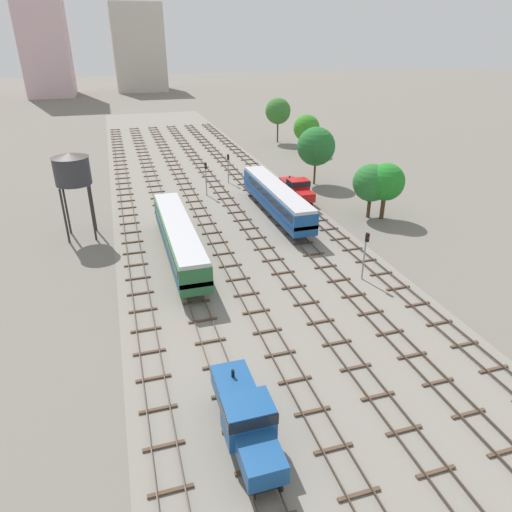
# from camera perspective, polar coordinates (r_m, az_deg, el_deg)

# --- Properties ---
(ground_plane) EXTENTS (480.00, 480.00, 0.00)m
(ground_plane) POSITION_cam_1_polar(r_m,az_deg,el_deg) (63.96, -5.25, 6.20)
(ground_plane) COLOR slate
(ballast_bed) EXTENTS (26.97, 176.00, 0.01)m
(ballast_bed) POSITION_cam_1_polar(r_m,az_deg,el_deg) (63.96, -5.25, 6.20)
(ballast_bed) COLOR gray
(ballast_bed) RESTS_ON ground
(track_far_left) EXTENTS (2.40, 126.00, 0.29)m
(track_far_left) POSITION_cam_1_polar(r_m,az_deg,el_deg) (63.73, -15.63, 5.39)
(track_far_left) COLOR #47382D
(track_far_left) RESTS_ON ground
(track_left) EXTENTS (2.40, 126.00, 0.29)m
(track_left) POSITION_cam_1_polar(r_m,az_deg,el_deg) (63.93, -11.52, 5.90)
(track_left) COLOR #47382D
(track_left) RESTS_ON ground
(track_centre_left) EXTENTS (2.40, 126.00, 0.29)m
(track_centre_left) POSITION_cam_1_polar(r_m,az_deg,el_deg) (64.46, -7.45, 6.37)
(track_centre_left) COLOR #47382D
(track_centre_left) RESTS_ON ground
(track_centre) EXTENTS (2.40, 126.00, 0.29)m
(track_centre) POSITION_cam_1_polar(r_m,az_deg,el_deg) (65.30, -3.46, 6.80)
(track_centre) COLOR #47382D
(track_centre) RESTS_ON ground
(track_centre_right) EXTENTS (2.40, 126.00, 0.29)m
(track_centre_right) POSITION_cam_1_polar(r_m,az_deg,el_deg) (66.46, 0.42, 7.19)
(track_centre_right) COLOR #47382D
(track_centre_right) RESTS_ON ground
(track_right) EXTENTS (2.40, 126.00, 0.29)m
(track_right) POSITION_cam_1_polar(r_m,az_deg,el_deg) (67.91, 4.15, 7.53)
(track_right) COLOR #47382D
(track_right) RESTS_ON ground
(shunter_loco_left_nearest) EXTENTS (2.74, 8.46, 3.10)m
(shunter_loco_left_nearest) POSITION_cam_1_polar(r_m,az_deg,el_deg) (27.18, -1.24, -19.30)
(shunter_loco_left_nearest) COLOR #194C8C
(shunter_loco_left_nearest) RESTS_ON ground
(diesel_railcar_left_near) EXTENTS (2.96, 20.50, 3.80)m
(diesel_railcar_left_near) POSITION_cam_1_polar(r_m,az_deg,el_deg) (47.89, -9.54, 2.42)
(diesel_railcar_left_near) COLOR #286638
(diesel_railcar_left_near) RESTS_ON ground
(diesel_railcar_centre_right_mid) EXTENTS (2.96, 20.50, 3.80)m
(diesel_railcar_centre_right_mid) POSITION_cam_1_polar(r_m,az_deg,el_deg) (59.19, 2.53, 7.32)
(diesel_railcar_centre_right_mid) COLOR #194C8C
(diesel_railcar_centre_right_mid) RESTS_ON ground
(shunter_loco_right_midfar) EXTENTS (2.74, 8.46, 3.10)m
(shunter_loco_right_midfar) POSITION_cam_1_polar(r_m,az_deg,el_deg) (64.87, 5.09, 8.36)
(shunter_loco_right_midfar) COLOR red
(shunter_loco_right_midfar) RESTS_ON ground
(water_tower) EXTENTS (4.06, 4.06, 9.82)m
(water_tower) POSITION_cam_1_polar(r_m,az_deg,el_deg) (55.05, -21.88, 9.92)
(water_tower) COLOR #2D2826
(water_tower) RESTS_ON ground
(signal_post_nearest) EXTENTS (0.28, 0.47, 4.95)m
(signal_post_nearest) POSITION_cam_1_polar(r_m,az_deg,el_deg) (67.50, -6.23, 10.02)
(signal_post_nearest) COLOR gray
(signal_post_nearest) RESTS_ON ground
(signal_post_near) EXTENTS (0.28, 0.47, 4.93)m
(signal_post_near) POSITION_cam_1_polar(r_m,az_deg,el_deg) (44.14, 13.41, 0.78)
(signal_post_near) COLOR gray
(signal_post_near) RESTS_ON ground
(signal_post_mid) EXTENTS (0.28, 0.47, 4.64)m
(signal_post_mid) POSITION_cam_1_polar(r_m,az_deg,el_deg) (73.48, -3.47, 11.27)
(signal_post_mid) COLOR gray
(signal_post_mid) RESTS_ON ground
(lineside_tree_0) EXTENTS (5.10, 5.10, 7.51)m
(lineside_tree_0) POSITION_cam_1_polar(r_m,az_deg,el_deg) (93.26, 6.28, 15.49)
(lineside_tree_0) COLOR #4C331E
(lineside_tree_0) RESTS_ON ground
(lineside_tree_1) EXTENTS (5.42, 5.42, 9.34)m
(lineside_tree_1) POSITION_cam_1_polar(r_m,az_deg,el_deg) (103.04, 2.74, 17.51)
(lineside_tree_1) COLOR #4C331E
(lineside_tree_1) RESTS_ON ground
(lineside_tree_2) EXTENTS (5.84, 5.84, 8.82)m
(lineside_tree_2) POSITION_cam_1_polar(r_m,az_deg,el_deg) (72.76, 7.46, 13.32)
(lineside_tree_2) COLOR #4C331E
(lineside_tree_2) RESTS_ON ground
(lineside_tree_3) EXTENTS (4.71, 4.71, 6.93)m
(lineside_tree_3) POSITION_cam_1_polar(r_m,az_deg,el_deg) (59.99, 14.14, 8.79)
(lineside_tree_3) COLOR #4C331E
(lineside_tree_3) RESTS_ON ground
(lineside_tree_4) EXTENTS (4.66, 4.66, 7.18)m
(lineside_tree_4) POSITION_cam_1_polar(r_m,az_deg,el_deg) (59.85, 15.79, 8.81)
(lineside_tree_4) COLOR #4C331E
(lineside_tree_4) RESTS_ON ground
(skyline_tower_1) EXTENTS (16.30, 23.43, 57.70)m
(skyline_tower_1) POSITION_cam_1_polar(r_m,az_deg,el_deg) (204.76, -25.27, 25.68)
(skyline_tower_1) COLOR beige
(skyline_tower_1) RESTS_ON ground
(skyline_tower_2) EXTENTS (20.15, 24.16, 32.97)m
(skyline_tower_2) POSITION_cam_1_polar(r_m,az_deg,el_deg) (215.43, -14.44, 23.71)
(skyline_tower_2) COLOR beige
(skyline_tower_2) RESTS_ON ground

